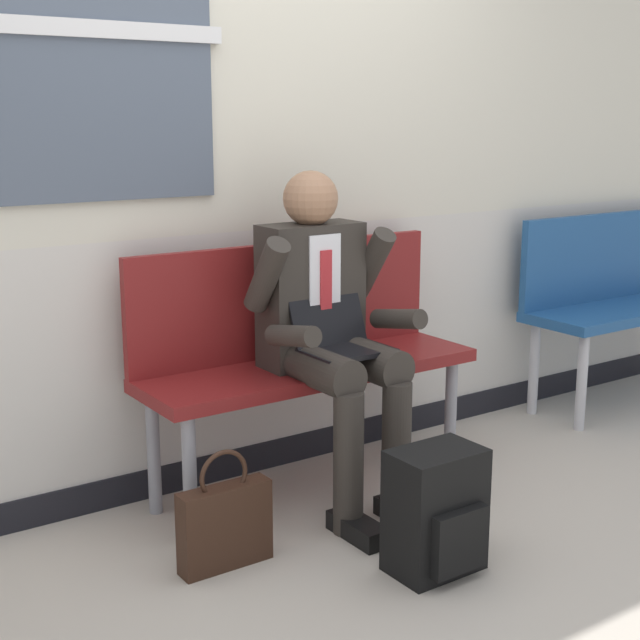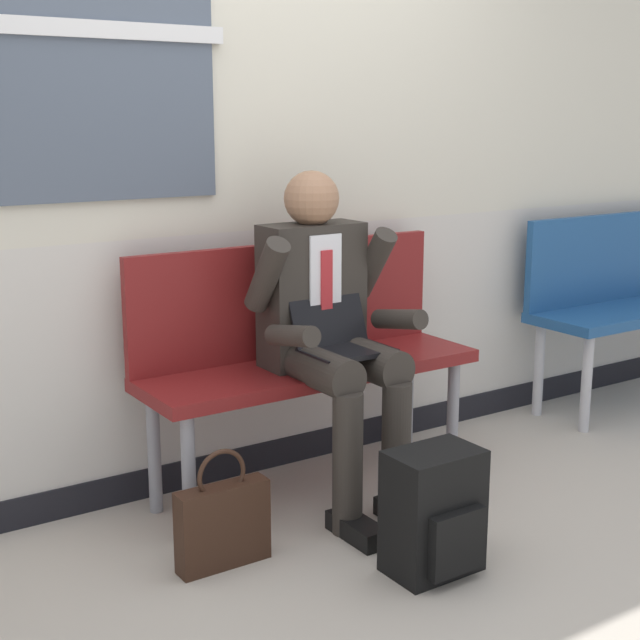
{
  "view_description": "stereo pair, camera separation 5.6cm",
  "coord_description": "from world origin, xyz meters",
  "px_view_note": "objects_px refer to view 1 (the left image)",
  "views": [
    {
      "loc": [
        -1.73,
        -2.43,
        1.48
      ],
      "look_at": [
        0.1,
        0.21,
        0.75
      ],
      "focal_mm": 50.88,
      "sensor_mm": 36.0,
      "label": 1
    },
    {
      "loc": [
        -1.69,
        -2.47,
        1.48
      ],
      "look_at": [
        0.1,
        0.21,
        0.75
      ],
      "focal_mm": 50.88,
      "sensor_mm": 36.0,
      "label": 2
    }
  ],
  "objects_px": {
    "backpack": "(437,512)",
    "person_seated": "(330,329)",
    "bench_with_person": "(300,344)",
    "handbag": "(225,524)",
    "bench_empty": "(617,292)"
  },
  "relations": [
    {
      "from": "person_seated",
      "to": "backpack",
      "type": "xyz_separation_m",
      "value": [
        -0.04,
        -0.66,
        -0.49
      ]
    },
    {
      "from": "bench_empty",
      "to": "backpack",
      "type": "distance_m",
      "value": 2.22
    },
    {
      "from": "backpack",
      "to": "handbag",
      "type": "distance_m",
      "value": 0.7
    },
    {
      "from": "backpack",
      "to": "person_seated",
      "type": "bearing_deg",
      "value": 86.7
    },
    {
      "from": "bench_empty",
      "to": "handbag",
      "type": "relative_size",
      "value": 2.89
    },
    {
      "from": "bench_with_person",
      "to": "handbag",
      "type": "relative_size",
      "value": 3.36
    },
    {
      "from": "bench_with_person",
      "to": "bench_empty",
      "type": "xyz_separation_m",
      "value": [
        1.97,
        -0.0,
        -0.0
      ]
    },
    {
      "from": "bench_with_person",
      "to": "bench_empty",
      "type": "distance_m",
      "value": 1.97
    },
    {
      "from": "backpack",
      "to": "bench_with_person",
      "type": "bearing_deg",
      "value": 87.48
    },
    {
      "from": "handbag",
      "to": "bench_empty",
      "type": "bearing_deg",
      "value": 9.9
    },
    {
      "from": "bench_empty",
      "to": "handbag",
      "type": "bearing_deg",
      "value": -170.1
    },
    {
      "from": "backpack",
      "to": "handbag",
      "type": "bearing_deg",
      "value": 143.24
    },
    {
      "from": "bench_with_person",
      "to": "person_seated",
      "type": "bearing_deg",
      "value": -90.0
    },
    {
      "from": "person_seated",
      "to": "bench_with_person",
      "type": "bearing_deg",
      "value": 90.0
    },
    {
      "from": "bench_empty",
      "to": "backpack",
      "type": "bearing_deg",
      "value": -156.66
    }
  ]
}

